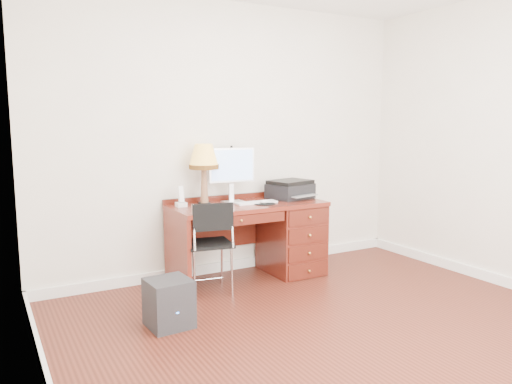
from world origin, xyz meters
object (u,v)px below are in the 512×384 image
phone (181,201)px  equipment_box (169,303)px  leg_lamp (204,160)px  monitor (231,168)px  chair (211,238)px  printer (290,189)px  desk (276,234)px

phone → equipment_box: 1.15m
leg_lamp → monitor: bearing=1.5°
chair → printer: bearing=26.0°
phone → chair: bearing=-68.1°
equipment_box → leg_lamp: bearing=48.2°
chair → monitor: bearing=53.6°
desk → leg_lamp: (-0.72, 0.13, 0.76)m
printer → leg_lamp: size_ratio=0.86×
printer → equipment_box: printer is taller
leg_lamp → equipment_box: size_ratio=1.58×
monitor → phone: bearing=-173.1°
desk → leg_lamp: 1.05m
printer → phone: phone is taller
leg_lamp → chair: bearing=-104.7°
printer → leg_lamp: 0.98m
monitor → leg_lamp: 0.31m
leg_lamp → equipment_box: bearing=-127.8°
monitor → equipment_box: bearing=-131.8°
monitor → phone: 0.60m
monitor → equipment_box: monitor is taller
monitor → printer: 0.68m
desk → monitor: 0.81m
desk → chair: chair is taller
desk → phone: size_ratio=7.82×
monitor → printer: size_ratio=1.08×
desk → monitor: bearing=162.6°
desk → chair: bearing=-163.9°
leg_lamp → desk: bearing=-9.9°
phone → printer: bearing=-2.6°
leg_lamp → printer: bearing=-4.2°
equipment_box → chair: bearing=37.2°
leg_lamp → equipment_box: (-0.67, -0.86, -0.99)m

